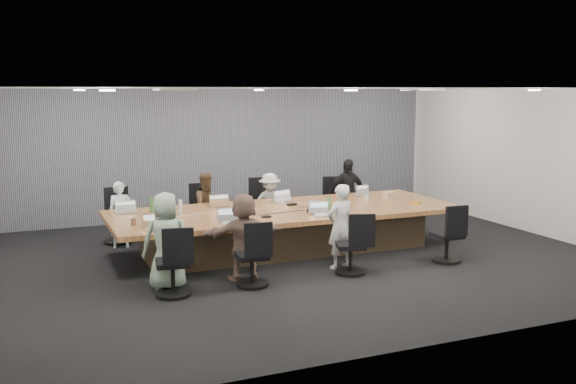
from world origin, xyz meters
name	(u,v)px	position (x,y,z in m)	size (l,w,h in m)	color
floor	(297,257)	(0.00, 0.00, 0.00)	(10.00, 8.00, 0.00)	black
ceiling	(298,88)	(0.00, 0.00, 2.80)	(10.00, 8.00, 0.00)	white
wall_back	(225,153)	(0.00, 4.00, 1.40)	(10.00, 2.80, 0.00)	silver
wall_front	(446,220)	(0.00, -4.00, 1.40)	(10.00, 2.80, 0.00)	silver
wall_right	(534,161)	(5.00, 0.00, 1.40)	(8.00, 2.80, 0.00)	silver
curtain	(226,153)	(0.00, 3.92, 1.40)	(9.80, 0.04, 2.80)	slate
conference_table	(286,228)	(0.00, 0.50, 0.40)	(6.00, 2.20, 0.74)	#493926
chair_0	(118,221)	(-2.61, 2.20, 0.41)	(0.55, 0.55, 0.81)	black
chair_1	(203,215)	(-1.01, 2.20, 0.39)	(0.53, 0.53, 0.78)	black
chair_2	(263,209)	(0.22, 2.20, 0.44)	(0.59, 0.59, 0.87)	black
chair_3	(339,206)	(1.91, 2.20, 0.37)	(0.50, 0.50, 0.74)	black
chair_4	(173,268)	(-2.37, -1.20, 0.38)	(0.52, 0.52, 0.77)	black
chair_5	(252,261)	(-1.23, -1.20, 0.37)	(0.50, 0.50, 0.74)	black
chair_6	(351,250)	(0.36, -1.20, 0.36)	(0.49, 0.49, 0.73)	black
chair_7	(447,240)	(2.13, -1.20, 0.37)	(0.50, 0.50, 0.74)	black
person_0	(121,215)	(-2.61, 1.85, 0.59)	(0.43, 0.28, 1.18)	silver
laptop_0	(125,211)	(-2.61, 1.30, 0.75)	(0.35, 0.24, 0.02)	#B2B2B7
person_1	(208,206)	(-1.01, 1.85, 0.63)	(0.61, 0.48, 1.26)	#493826
laptop_1	(216,205)	(-1.01, 1.30, 0.75)	(0.35, 0.24, 0.02)	#8C6647
person_2	(270,204)	(0.22, 1.85, 0.59)	(0.77, 0.44, 1.18)	#A2A7A1
laptop_2	(280,200)	(0.22, 1.30, 0.75)	(0.35, 0.24, 0.02)	#B2B2B7
person_3	(347,193)	(1.91, 1.85, 0.70)	(0.82, 0.34, 1.39)	black
laptop_3	(360,194)	(1.91, 1.30, 0.75)	(0.31, 0.21, 0.02)	#B2B2B7
person_4	(166,241)	(-2.37, -0.85, 0.69)	(0.67, 0.44, 1.38)	#88A58D
laptop_4	(158,229)	(-2.37, -0.30, 0.75)	(0.35, 0.24, 0.02)	#8C6647
person_5	(244,237)	(-1.23, -0.85, 0.65)	(1.20, 0.38, 1.30)	#7D5F56
laptop_5	(232,223)	(-1.23, -0.30, 0.75)	(0.33, 0.23, 0.02)	#B2B2B7
person_6	(340,226)	(0.36, -0.85, 0.67)	(0.49, 0.32, 1.34)	silver
laptop_6	(325,215)	(0.36, -0.30, 0.75)	(0.33, 0.23, 0.02)	#B2B2B7
bottle_green_left	(151,205)	(-2.20, 1.10, 0.87)	(0.07, 0.07, 0.25)	#3A7D38
bottle_green_right	(329,204)	(0.60, 0.03, 0.86)	(0.07, 0.07, 0.24)	#3A7D38
bottle_clear	(180,206)	(-1.77, 0.82, 0.85)	(0.07, 0.07, 0.22)	silver
cup_white_far	(282,202)	(0.08, 0.87, 0.79)	(0.08, 0.08, 0.10)	white
cup_white_near	(367,198)	(1.73, 0.73, 0.79)	(0.07, 0.07, 0.09)	white
mug_brown	(133,222)	(-2.65, 0.17, 0.79)	(0.08, 0.08, 0.10)	brown
mic_left	(266,217)	(-0.57, -0.07, 0.75)	(0.14, 0.09, 0.03)	black
mic_right	(292,204)	(0.24, 0.78, 0.76)	(0.16, 0.11, 0.03)	black
stapler	(311,210)	(0.29, 0.08, 0.77)	(0.16, 0.04, 0.06)	black
canvas_bag	(389,195)	(2.21, 0.71, 0.81)	(0.25, 0.15, 0.13)	tan
snack_packet	(415,203)	(2.37, 0.08, 0.76)	(0.16, 0.11, 0.04)	orange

